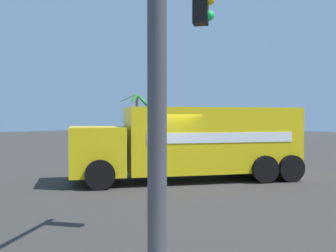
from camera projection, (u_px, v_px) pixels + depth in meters
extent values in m
plane|color=#33302D|center=(175.00, 182.00, 14.25)|extent=(100.00, 100.00, 0.00)
cube|color=#9E998E|center=(174.00, 145.00, 31.43)|extent=(11.21, 11.21, 0.14)
cube|color=yellow|center=(211.00, 139.00, 14.76)|extent=(6.78, 5.41, 2.40)
cube|color=yellow|center=(97.00, 150.00, 13.79)|extent=(2.87, 3.04, 1.70)
cube|color=black|center=(72.00, 141.00, 13.59)|extent=(1.11, 1.77, 0.88)
cube|color=#B2B2B7|center=(285.00, 172.00, 15.49)|extent=(1.37, 2.07, 0.21)
cube|color=white|center=(222.00, 138.00, 13.57)|extent=(4.66, 2.83, 0.36)
cube|color=white|center=(201.00, 134.00, 15.93)|extent=(4.66, 2.83, 0.36)
cylinder|color=black|center=(100.00, 175.00, 12.61)|extent=(1.00, 0.76, 1.00)
cylinder|color=black|center=(97.00, 165.00, 15.03)|extent=(1.00, 0.76, 1.00)
cylinder|color=black|center=(265.00, 169.00, 13.94)|extent=(1.00, 0.76, 1.00)
cylinder|color=black|center=(238.00, 161.00, 16.36)|extent=(1.00, 0.76, 1.00)
cylinder|color=black|center=(291.00, 168.00, 14.18)|extent=(1.00, 0.76, 1.00)
cylinder|color=black|center=(260.00, 161.00, 16.59)|extent=(1.00, 0.76, 1.00)
cylinder|color=#38383D|center=(157.00, 66.00, 3.90)|extent=(0.20, 0.20, 5.59)
cube|color=black|center=(201.00, 1.00, 7.73)|extent=(0.42, 0.42, 0.95)
sphere|color=#EFA314|center=(209.00, 0.00, 7.70)|extent=(0.20, 0.20, 0.20)
sphere|color=#19CC4C|center=(209.00, 16.00, 7.71)|extent=(0.20, 0.20, 0.20)
cube|color=red|center=(164.00, 133.00, 30.51)|extent=(1.17, 1.16, 1.85)
cube|color=black|center=(164.00, 132.00, 30.13)|extent=(0.53, 0.47, 1.18)
cylinder|color=#7A6647|center=(137.00, 119.00, 32.99)|extent=(0.26, 0.26, 4.11)
ellipsoid|color=#236628|center=(142.00, 101.00, 33.42)|extent=(1.36, 0.42, 1.14)
ellipsoid|color=#236628|center=(134.00, 98.00, 33.66)|extent=(0.94, 1.60, 0.72)
ellipsoid|color=#236628|center=(128.00, 98.00, 32.82)|extent=(1.48, 1.19, 0.78)
ellipsoid|color=#236628|center=(135.00, 98.00, 32.21)|extent=(1.46, 1.17, 0.84)
ellipsoid|color=#236628|center=(143.00, 99.00, 32.53)|extent=(0.55, 1.45, 1.04)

